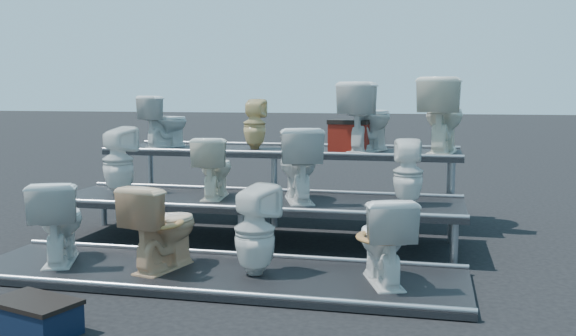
% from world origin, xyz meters
% --- Properties ---
extents(ground, '(80.00, 80.00, 0.00)m').
position_xyz_m(ground, '(0.00, 0.00, 0.00)').
color(ground, black).
rests_on(ground, ground).
extents(tier_front, '(4.20, 1.20, 0.06)m').
position_xyz_m(tier_front, '(0.00, -1.30, 0.03)').
color(tier_front, black).
rests_on(tier_front, ground).
extents(tier_mid, '(4.20, 1.20, 0.46)m').
position_xyz_m(tier_mid, '(0.00, 0.00, 0.23)').
color(tier_mid, black).
rests_on(tier_mid, ground).
extents(tier_back, '(4.20, 1.20, 0.86)m').
position_xyz_m(tier_back, '(0.00, 1.30, 0.43)').
color(tier_back, black).
rests_on(tier_back, ground).
extents(toilet_0, '(0.66, 0.82, 0.74)m').
position_xyz_m(toilet_0, '(-1.43, -1.30, 0.43)').
color(toilet_0, silver).
rests_on(toilet_0, tier_front).
extents(toilet_1, '(0.57, 0.80, 0.74)m').
position_xyz_m(toilet_1, '(-0.45, -1.30, 0.43)').
color(toilet_1, '#E0B388').
rests_on(toilet_1, tier_front).
extents(toilet_2, '(0.45, 0.45, 0.75)m').
position_xyz_m(toilet_2, '(0.37, -1.30, 0.43)').
color(toilet_2, silver).
rests_on(toilet_2, tier_front).
extents(toilet_3, '(0.59, 0.77, 0.70)m').
position_xyz_m(toilet_3, '(1.41, -1.30, 0.41)').
color(toilet_3, silver).
rests_on(toilet_3, tier_front).
extents(toilet_4, '(0.42, 0.42, 0.73)m').
position_xyz_m(toilet_4, '(-1.52, 0.00, 0.82)').
color(toilet_4, silver).
rests_on(toilet_4, tier_mid).
extents(toilet_5, '(0.43, 0.66, 0.64)m').
position_xyz_m(toilet_5, '(-0.44, 0.00, 0.78)').
color(toilet_5, white).
rests_on(toilet_5, tier_mid).
extents(toilet_6, '(0.64, 0.83, 0.75)m').
position_xyz_m(toilet_6, '(0.46, 0.00, 0.84)').
color(toilet_6, silver).
rests_on(toilet_6, tier_mid).
extents(toilet_7, '(0.31, 0.32, 0.64)m').
position_xyz_m(toilet_7, '(1.54, 0.00, 0.78)').
color(toilet_7, silver).
rests_on(toilet_7, tier_mid).
extents(toilet_8, '(0.59, 0.73, 0.65)m').
position_xyz_m(toilet_8, '(-1.54, 1.30, 1.19)').
color(toilet_8, silver).
rests_on(toilet_8, tier_back).
extents(toilet_9, '(0.28, 0.29, 0.61)m').
position_xyz_m(toilet_9, '(-0.37, 1.30, 1.17)').
color(toilet_9, '#E1C786').
rests_on(toilet_9, tier_back).
extents(toilet_10, '(0.69, 0.90, 0.81)m').
position_xyz_m(toilet_10, '(1.01, 1.30, 1.27)').
color(toilet_10, silver).
rests_on(toilet_10, tier_back).
extents(toilet_11, '(0.60, 0.91, 0.86)m').
position_xyz_m(toilet_11, '(1.86, 1.30, 1.29)').
color(toilet_11, white).
rests_on(toilet_11, tier_back).
extents(red_crate, '(0.49, 0.41, 0.32)m').
position_xyz_m(red_crate, '(0.82, 1.24, 1.02)').
color(red_crate, maroon).
rests_on(red_crate, tier_back).
extents(step_stool, '(0.61, 0.47, 0.20)m').
position_xyz_m(step_stool, '(-0.71, -2.72, 0.10)').
color(step_stool, black).
rests_on(step_stool, ground).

